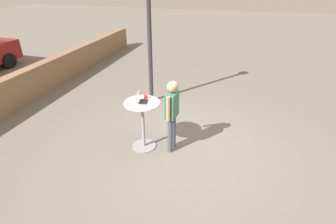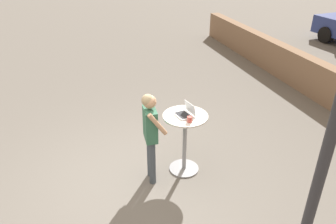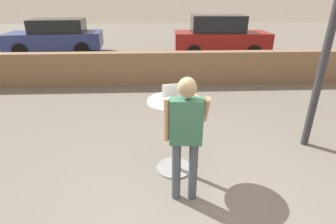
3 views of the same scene
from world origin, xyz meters
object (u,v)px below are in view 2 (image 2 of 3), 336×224
object	(u,v)px
cafe_table	(185,136)
coffee_mug	(190,119)
laptop	(185,113)
standing_person	(150,129)

from	to	relation	value
cafe_table	coffee_mug	size ratio (longest dim) A/B	9.43
cafe_table	laptop	xyz separation A→B (m)	(-0.01, 0.00, 0.44)
coffee_mug	laptop	bearing A→B (deg)	176.96
cafe_table	standing_person	bearing A→B (deg)	-82.63
coffee_mug	standing_person	world-z (taller)	standing_person
coffee_mug	cafe_table	bearing A→B (deg)	177.47
cafe_table	coffee_mug	bearing A→B (deg)	-2.53
cafe_table	laptop	world-z (taller)	laptop
laptop	standing_person	xyz separation A→B (m)	(0.09, -0.62, -0.14)
laptop	coffee_mug	bearing A→B (deg)	-3.04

